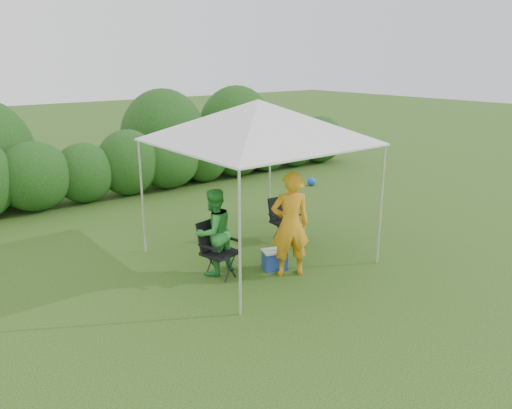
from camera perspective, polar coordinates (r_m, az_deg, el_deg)
ground at (r=8.78m, az=2.28°, el=-7.02°), size 70.00×70.00×0.00m
hedge at (r=13.52m, az=-13.97°, el=4.57°), size 15.64×1.53×1.80m
canopy at (r=8.50m, az=0.27°, el=9.47°), size 3.10×3.10×2.83m
chair_right at (r=9.89m, az=3.02°, el=-1.34°), size 0.55×0.50×0.84m
chair_left at (r=8.27m, az=-4.59°, el=-4.65°), size 0.66×0.62×0.93m
man at (r=8.16m, az=3.94°, el=-2.28°), size 0.76×0.67×1.76m
woman at (r=8.27m, az=-4.85°, el=-3.14°), size 0.77×0.63×1.47m
cooler at (r=8.60m, az=2.15°, el=-6.29°), size 0.48×0.42×0.34m
bottle at (r=8.50m, az=2.65°, el=-4.48°), size 0.06×0.06×0.24m
lawn_toy at (r=14.17m, az=5.30°, el=2.71°), size 0.60×0.50×0.30m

